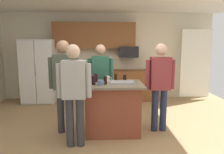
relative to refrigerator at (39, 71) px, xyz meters
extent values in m
plane|color=tan|center=(2.00, -2.38, -0.91)|extent=(7.04, 7.04, 0.00)
cube|color=beige|center=(2.00, 0.42, 0.39)|extent=(6.40, 0.10, 2.60)
cube|color=white|center=(4.60, 0.02, 0.19)|extent=(0.90, 0.06, 2.00)
cube|color=brown|center=(1.60, 0.22, 1.02)|extent=(2.40, 0.35, 0.75)
sphere|color=#4C3823|center=(2.20, 0.03, 1.02)|extent=(0.04, 0.04, 0.04)
cube|color=brown|center=(2.60, 0.10, -0.46)|extent=(1.80, 0.60, 0.90)
sphere|color=#4C3823|center=(3.05, -0.22, -0.46)|extent=(0.04, 0.04, 0.04)
cube|color=white|center=(0.00, 0.02, 0.00)|extent=(0.93, 0.70, 1.81)
cube|color=white|center=(-0.23, -0.35, 0.00)|extent=(0.44, 0.04, 1.73)
cube|color=white|center=(0.23, -0.35, 0.00)|extent=(0.44, 0.04, 1.73)
cylinder|color=#B2B2B7|center=(0.00, -0.38, 0.09)|extent=(0.02, 0.02, 0.35)
cube|color=black|center=(2.60, 0.12, 0.54)|extent=(0.56, 0.40, 0.32)
cube|color=brown|center=(2.02, -2.33, -0.44)|extent=(1.00, 0.69, 0.94)
cube|color=#756651|center=(2.02, -2.33, 0.05)|extent=(1.14, 0.83, 0.04)
cylinder|color=#4C5166|center=(1.70, -1.59, -0.49)|extent=(0.13, 0.13, 0.82)
cylinder|color=#4C5166|center=(1.87, -1.59, -0.49)|extent=(0.13, 0.13, 0.82)
cube|color=#2D6651|center=(1.79, -1.59, 0.23)|extent=(0.38, 0.22, 0.62)
sphere|color=tan|center=(1.79, -1.59, 0.68)|extent=(0.22, 0.22, 0.22)
cylinder|color=#2D6651|center=(1.55, -1.59, 0.21)|extent=(0.09, 0.09, 0.56)
cylinder|color=#2D6651|center=(2.03, -1.59, 0.21)|extent=(0.09, 0.09, 0.56)
cylinder|color=#383842|center=(1.02, -2.28, -0.47)|extent=(0.13, 0.13, 0.87)
cylinder|color=#383842|center=(1.19, -2.28, -0.47)|extent=(0.13, 0.13, 0.87)
cube|color=#4C5647|center=(1.10, -2.28, 0.29)|extent=(0.38, 0.22, 0.65)
sphere|color=tan|center=(1.10, -2.28, 0.76)|extent=(0.23, 0.23, 0.23)
cylinder|color=#4C5647|center=(0.86, -2.28, 0.27)|extent=(0.09, 0.09, 0.59)
cylinder|color=#4C5647|center=(1.34, -2.28, 0.27)|extent=(0.09, 0.09, 0.59)
cylinder|color=#383842|center=(1.28, -2.86, -0.49)|extent=(0.13, 0.13, 0.84)
cylinder|color=#383842|center=(1.45, -2.86, -0.49)|extent=(0.13, 0.13, 0.84)
cube|color=#B7B7B2|center=(1.36, -2.86, 0.24)|extent=(0.38, 0.22, 0.63)
sphere|color=beige|center=(1.36, -2.86, 0.70)|extent=(0.23, 0.23, 0.23)
cylinder|color=#B7B7B2|center=(1.12, -2.86, 0.22)|extent=(0.09, 0.09, 0.56)
cylinder|color=#B7B7B2|center=(1.60, -2.86, 0.22)|extent=(0.09, 0.09, 0.56)
cylinder|color=#232D4C|center=(2.86, -2.27, -0.49)|extent=(0.13, 0.13, 0.84)
cylinder|color=#232D4C|center=(3.03, -2.27, -0.49)|extent=(0.13, 0.13, 0.84)
cube|color=maroon|center=(2.94, -2.27, 0.25)|extent=(0.38, 0.22, 0.63)
sphere|color=beige|center=(2.94, -2.27, 0.71)|extent=(0.23, 0.23, 0.23)
cylinder|color=maroon|center=(2.70, -2.27, 0.23)|extent=(0.09, 0.09, 0.57)
cylinder|color=maroon|center=(3.18, -2.27, 0.23)|extent=(0.09, 0.09, 0.57)
cylinder|color=black|center=(1.70, -2.15, 0.15)|extent=(0.07, 0.07, 0.16)
cylinder|color=black|center=(1.67, -2.43, 0.15)|extent=(0.07, 0.07, 0.17)
cylinder|color=black|center=(2.27, -2.14, 0.13)|extent=(0.06, 0.06, 0.13)
cylinder|color=#4C6B99|center=(1.78, -2.50, 0.12)|extent=(0.09, 0.09, 0.10)
torus|color=#4C6B99|center=(1.84, -2.50, 0.12)|extent=(0.06, 0.01, 0.06)
cylinder|color=white|center=(1.93, -2.06, 0.12)|extent=(0.09, 0.09, 0.10)
torus|color=white|center=(1.99, -2.06, 0.12)|extent=(0.06, 0.01, 0.06)
cylinder|color=black|center=(2.09, -2.07, 0.14)|extent=(0.06, 0.06, 0.15)
cylinder|color=black|center=(1.88, -2.40, 0.14)|extent=(0.06, 0.06, 0.15)
cube|color=#B7B7BC|center=(2.20, -2.36, 0.08)|extent=(0.44, 0.30, 0.02)
cube|color=#A8A8AD|center=(2.20, -2.36, 0.10)|extent=(0.44, 0.30, 0.02)
camera|label=1|loc=(1.82, -6.45, 0.87)|focal=35.65mm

